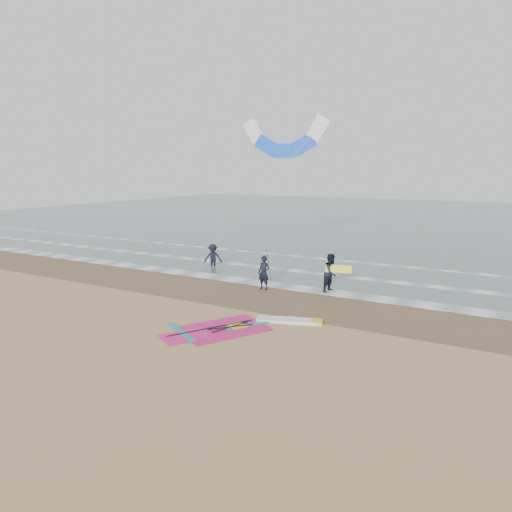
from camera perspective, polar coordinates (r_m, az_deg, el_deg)
The scene contains 11 objects.
ground at distance 17.14m, azimuth -5.23°, elevation -10.28°, with size 120.00×120.00×0.00m, color tan.
sea_water at distance 62.18m, azimuth 20.46°, elevation 4.34°, with size 120.00×80.00×0.02m, color #47605E.
wet_sand_band at distance 22.10m, azimuth 3.56°, elevation -5.42°, with size 120.00×5.00×0.01m, color brown.
foam_waterline at distance 26.05m, azimuth 7.76°, elevation -2.96°, with size 120.00×9.15×0.02m.
windsurf_rig at distance 18.23m, azimuth -1.80°, elevation -8.83°, with size 5.53×5.23×0.13m.
person_standing at distance 23.65m, azimuth 0.99°, elevation -2.11°, with size 0.65×0.43×1.78m, color black.
person_walking at distance 23.49m, azimuth 9.40°, elevation -2.10°, with size 0.96×0.75×1.98m, color black.
person_wading at distance 29.50m, azimuth -5.41°, elevation 0.43°, with size 1.17×0.67×1.80m, color black.
held_pole at distance 23.42m, azimuth 1.65°, elevation -1.19°, with size 0.17×0.86×1.82m.
carried_kiteboard at distance 23.21m, azimuth 10.26°, elevation -1.61°, with size 1.30×0.51×0.39m.
surf_kite at distance 31.53m, azimuth 3.57°, elevation 14.23°, with size 6.34×4.68×8.48m.
Camera 1 is at (9.05, -13.21, 6.11)m, focal length 32.00 mm.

